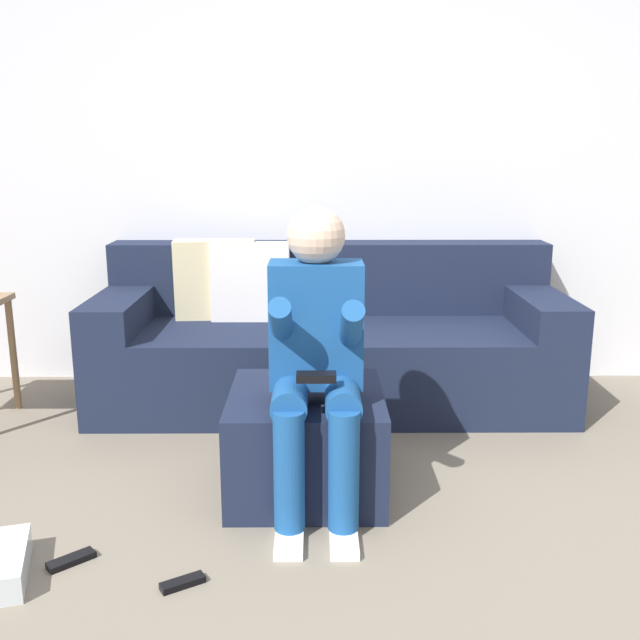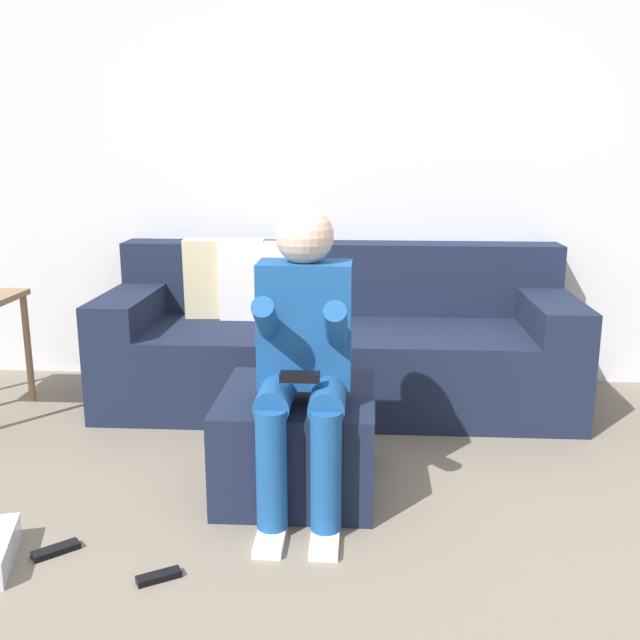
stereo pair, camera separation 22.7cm
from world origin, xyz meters
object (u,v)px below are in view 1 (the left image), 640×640
(couch_sectional, at_px, (327,342))
(person_seated, at_px, (316,348))
(remote_near_ottoman, at_px, (183,583))
(ottoman, at_px, (306,441))
(remote_by_storage_bin, at_px, (71,560))

(couch_sectional, bearing_deg, person_seated, -92.68)
(couch_sectional, distance_m, remote_near_ottoman, 1.86)
(couch_sectional, xyz_separation_m, remote_near_ottoman, (-0.48, -1.77, -0.31))
(ottoman, relative_size, remote_near_ottoman, 4.54)
(person_seated, xyz_separation_m, remote_near_ottoman, (-0.43, -0.52, -0.63))
(ottoman, xyz_separation_m, person_seated, (0.04, -0.16, 0.43))
(remote_near_ottoman, bearing_deg, ottoman, 29.58)
(person_seated, relative_size, remote_by_storage_bin, 7.31)
(remote_near_ottoman, distance_m, remote_by_storage_bin, 0.42)
(person_seated, height_order, remote_by_storage_bin, person_seated)
(ottoman, distance_m, remote_by_storage_bin, 0.97)
(couch_sectional, xyz_separation_m, ottoman, (-0.10, -1.09, -0.12))
(couch_sectional, xyz_separation_m, remote_by_storage_bin, (-0.88, -1.64, -0.31))
(remote_near_ottoman, bearing_deg, couch_sectional, 43.72)
(person_seated, bearing_deg, remote_by_storage_bin, -154.87)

